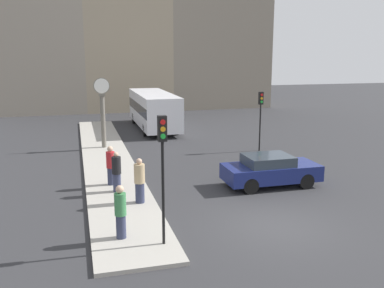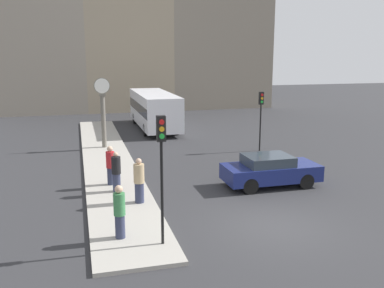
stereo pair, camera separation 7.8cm
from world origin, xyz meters
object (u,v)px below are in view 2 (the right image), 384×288
bus_distant (154,108)px  pedestrian_black_jacket (116,172)px  traffic_light_near (161,154)px  street_clock (103,112)px  pedestrian_green_hoodie (120,212)px  sedan_car (270,170)px  pedestrian_tan_coat (139,181)px  traffic_light_far (261,109)px  pedestrian_red_top (110,165)px

bus_distant → pedestrian_black_jacket: size_ratio=5.48×
bus_distant → traffic_light_near: bearing=-99.5°
bus_distant → pedestrian_black_jacket: (-4.37, -15.43, -0.64)m
street_clock → pedestrian_green_hoodie: (-0.40, -13.72, -1.34)m
sedan_car → pedestrian_tan_coat: size_ratio=2.39×
traffic_light_near → pedestrian_green_hoodie: size_ratio=2.29×
pedestrian_green_hoodie → pedestrian_tan_coat: size_ratio=0.98×
street_clock → pedestrian_green_hoodie: size_ratio=2.46×
sedan_car → pedestrian_tan_coat: bearing=-170.7°
traffic_light_far → pedestrian_red_top: (-9.39, -4.98, -1.59)m
bus_distant → traffic_light_near: size_ratio=2.35×
bus_distant → traffic_light_near: 21.27m
sedan_car → pedestrian_black_jacket: bearing=174.7°
street_clock → pedestrian_black_jacket: (-0.07, -8.98, -1.37)m
pedestrian_green_hoodie → pedestrian_black_jacket: bearing=86.0°
pedestrian_green_hoodie → pedestrian_red_top: pedestrian_red_top is taller
street_clock → pedestrian_black_jacket: bearing=-90.4°
traffic_light_far → pedestrian_black_jacket: 11.14m
bus_distant → pedestrian_green_hoodie: bus_distant is taller
pedestrian_green_hoodie → pedestrian_red_top: (0.17, 5.78, 0.00)m
traffic_light_near → pedestrian_red_top: bearing=99.1°
bus_distant → pedestrian_black_jacket: bus_distant is taller
sedan_car → street_clock: bearing=124.9°
traffic_light_far → sedan_car: bearing=-110.2°
traffic_light_far → pedestrian_red_top: size_ratio=2.06×
pedestrian_green_hoodie → pedestrian_red_top: bearing=88.3°
bus_distant → traffic_light_far: traffic_light_far is taller
pedestrian_green_hoodie → sedan_car: bearing=30.0°
pedestrian_black_jacket → pedestrian_green_hoodie: (-0.33, -4.73, 0.03)m
bus_distant → pedestrian_red_top: bus_distant is taller
traffic_light_near → pedestrian_green_hoodie: traffic_light_near is taller
bus_distant → pedestrian_red_top: size_ratio=5.35×
pedestrian_tan_coat → traffic_light_far: bearing=42.0°
pedestrian_tan_coat → pedestrian_red_top: 2.81m
traffic_light_far → traffic_light_near: bearing=-125.9°
bus_distant → traffic_light_far: bearing=-62.7°
pedestrian_black_jacket → pedestrian_green_hoodie: size_ratio=0.98×
pedestrian_black_jacket → pedestrian_green_hoodie: 4.74m
traffic_light_far → pedestrian_black_jacket: bearing=-146.9°
street_clock → pedestrian_red_top: size_ratio=2.45×
pedestrian_red_top → traffic_light_near: bearing=-80.9°
pedestrian_tan_coat → pedestrian_red_top: bearing=108.5°
traffic_light_far → street_clock: 9.63m
bus_distant → pedestrian_green_hoodie: 20.71m
sedan_car → pedestrian_black_jacket: pedestrian_black_jacket is taller
pedestrian_green_hoodie → traffic_light_near: bearing=-32.4°
sedan_car → traffic_light_far: bearing=69.8°
traffic_light_far → pedestrian_green_hoodie: 14.48m
pedestrian_black_jacket → pedestrian_red_top: pedestrian_red_top is taller
traffic_light_near → bus_distant: bearing=80.5°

